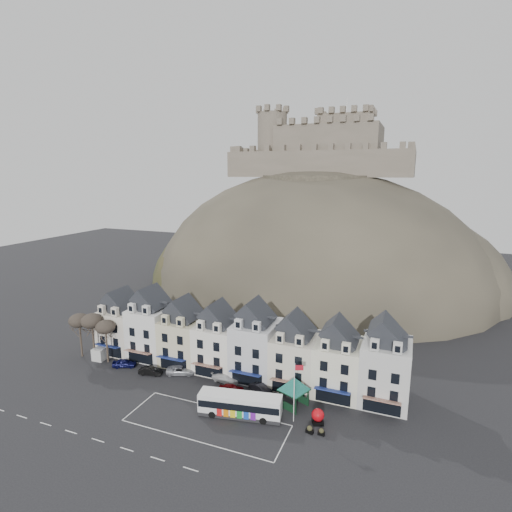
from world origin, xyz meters
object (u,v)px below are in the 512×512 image
Objects in this scene: car_navy at (124,363)px; car_white at (225,378)px; red_buoy at (318,416)px; car_charcoal at (261,388)px; bus at (240,404)px; car_black at (151,371)px; bus_shelter at (294,384)px; car_silver at (181,370)px; white_van at (105,351)px; car_maroon at (231,388)px; flagpole at (295,389)px.

car_navy is 0.87× the size of car_white.
car_white is (-16.40, 5.22, -0.41)m from red_buoy.
car_charcoal is at bearing -87.48° from car_white.
bus reaches higher than car_black.
bus_shelter reaches higher than car_silver.
car_white is at bearing 162.35° from red_buoy.
car_white is (-12.22, 2.50, -2.83)m from bus_shelter.
white_van is (-36.89, 2.50, -2.42)m from bus_shelter.
car_navy is at bearing 74.12° from car_maroon.
car_maroon is (14.93, 0.00, 0.01)m from car_black.
car_white is (18.59, 1.94, -0.01)m from car_navy.
car_white is 6.44m from car_charcoal.
car_black is 5.10m from car_silver.
car_white is at bearing -108.14° from car_navy.
car_maroon is at bearing -158.16° from bus_shelter.
bus_shelter is 1.63× the size of car_navy.
bus_shelter is 0.77× the size of flagpole.
bus_shelter is 1.35× the size of white_van.
bus_shelter reaches higher than car_navy.
car_navy is at bearing 71.42° from car_black.
car_navy is (-24.57, 5.59, -1.11)m from bus.
bus is at bearing -118.22° from car_black.
car_silver is at bearing -5.59° from white_van.
car_maroon is at bearing -9.54° from white_van.
red_buoy is 17.21m from car_white.
red_buoy is 0.45× the size of car_white.
red_buoy is at bearing -11.47° from white_van.
bus_shelter is at bearing -87.05° from car_charcoal.
white_van is 1.27× the size of car_maroon.
flagpole is (1.12, -3.46, 1.38)m from bus_shelter.
flagpole is at bearing -126.13° from car_silver.
bus reaches higher than car_charcoal.
car_white is (24.67, 0.00, -0.41)m from white_van.
car_maroon is (26.92, -2.50, -0.43)m from white_van.
car_silver is 14.44m from car_charcoal.
white_van is 1.26× the size of car_charcoal.
bus_shelter is 3.89m from flagpole.
white_van reaches higher than car_navy.
white_van reaches higher than car_black.
white_van is at bearing 172.76° from red_buoy.
car_white is at bearing 118.02° from bus.
car_silver is 1.04× the size of car_white.
red_buoy is 0.55× the size of car_charcoal.
white_van is at bearing 108.49° from car_charcoal.
car_navy is 0.84× the size of car_silver.
car_navy is at bearing -159.20° from bus_shelter.
car_black is at bearing 154.47° from bus.
white_van is at bearing 67.12° from car_silver.
flagpole is 2.22× the size of car_maroon.
car_navy is (-30.80, 0.56, -2.82)m from bus_shelter.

